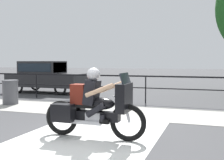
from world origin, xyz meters
name	(u,v)px	position (x,y,z in m)	size (l,w,h in m)	color
ground_plane	(89,140)	(0.00, 0.00, 0.00)	(120.00, 120.00, 0.00)	#424244
sidewalk_band	(131,112)	(0.00, 3.40, 0.01)	(44.00, 2.40, 0.01)	#A8A59E
crosswalk_band	(81,141)	(-0.09, -0.20, 0.00)	(2.97, 6.00, 0.01)	silver
fence_railing	(146,81)	(0.00, 5.55, 0.88)	(36.00, 0.05, 1.11)	black
motorcycle	(93,106)	(0.03, 0.15, 0.70)	(2.35, 0.76, 1.53)	black
parked_car	(45,75)	(-5.91, 7.53, 0.95)	(4.08, 1.74, 1.68)	#232326
trash_bin	(10,92)	(-4.91, 3.54, 0.48)	(0.62, 0.62, 0.95)	#515156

